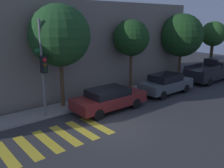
# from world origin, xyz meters

# --- Properties ---
(ground_plane) EXTENTS (60.00, 60.00, 0.00)m
(ground_plane) POSITION_xyz_m (0.00, 0.00, 0.00)
(ground_plane) COLOR #333335
(sidewalk) EXTENTS (26.00, 1.72, 0.14)m
(sidewalk) POSITION_xyz_m (0.00, 4.06, 0.07)
(sidewalk) COLOR gray
(sidewalk) RESTS_ON ground
(building_row) EXTENTS (26.00, 6.00, 6.58)m
(building_row) POSITION_xyz_m (0.00, 8.32, 3.29)
(building_row) COLOR slate
(building_row) RESTS_ON ground
(crosswalk) EXTENTS (5.95, 2.60, 0.00)m
(crosswalk) POSITION_xyz_m (-3.17, 0.80, 0.00)
(crosswalk) COLOR gold
(crosswalk) RESTS_ON ground
(traffic_light_pole) EXTENTS (2.15, 0.56, 5.39)m
(traffic_light_pole) POSITION_xyz_m (-1.62, 3.37, 3.49)
(traffic_light_pole) COLOR slate
(traffic_light_pole) RESTS_ON ground
(sedan_near_corner) EXTENTS (4.63, 1.84, 1.38)m
(sedan_near_corner) POSITION_xyz_m (1.49, 2.10, 0.74)
(sedan_near_corner) COLOR maroon
(sedan_near_corner) RESTS_ON ground
(sedan_middle) EXTENTS (4.31, 1.78, 1.49)m
(sedan_middle) POSITION_xyz_m (6.87, 2.10, 0.78)
(sedan_middle) COLOR #4C5156
(sedan_middle) RESTS_ON ground
(pickup_truck) EXTENTS (5.47, 2.03, 1.89)m
(pickup_truck) POSITION_xyz_m (13.36, 2.10, 0.95)
(pickup_truck) COLOR black
(pickup_truck) RESTS_ON ground
(tree_near_corner) EXTENTS (3.61, 3.61, 6.25)m
(tree_near_corner) POSITION_xyz_m (-0.45, 4.26, 4.43)
(tree_near_corner) COLOR #4C3823
(tree_near_corner) RESTS_ON ground
(tree_midblock) EXTENTS (2.64, 2.64, 5.35)m
(tree_midblock) POSITION_xyz_m (5.33, 4.26, 4.01)
(tree_midblock) COLOR #4C3823
(tree_midblock) RESTS_ON ground
(tree_far_end) EXTENTS (3.76, 3.76, 5.85)m
(tree_far_end) POSITION_xyz_m (11.45, 4.26, 3.96)
(tree_far_end) COLOR brown
(tree_far_end) RESTS_ON ground
(tree_behind_truck) EXTENTS (2.51, 2.51, 5.15)m
(tree_behind_truck) POSITION_xyz_m (16.86, 4.26, 3.85)
(tree_behind_truck) COLOR #42301E
(tree_behind_truck) RESTS_ON ground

